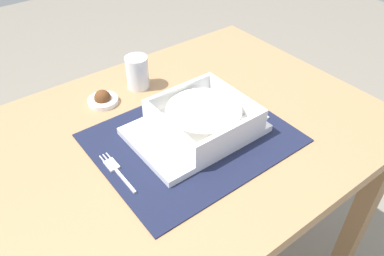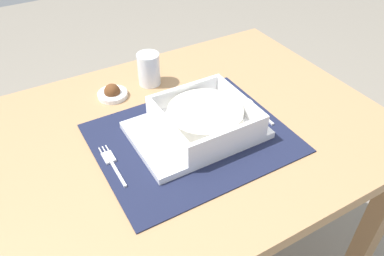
{
  "view_description": "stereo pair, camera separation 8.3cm",
  "coord_description": "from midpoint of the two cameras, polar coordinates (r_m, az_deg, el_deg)",
  "views": [
    {
      "loc": [
        -0.37,
        -0.55,
        1.27
      ],
      "look_at": [
        0.02,
        -0.04,
        0.74
      ],
      "focal_mm": 35.44,
      "sensor_mm": 36.0,
      "label": 1
    },
    {
      "loc": [
        -0.3,
        -0.6,
        1.27
      ],
      "look_at": [
        0.02,
        -0.04,
        0.74
      ],
      "focal_mm": 35.44,
      "sensor_mm": 36.0,
      "label": 2
    }
  ],
  "objects": [
    {
      "name": "porridge_bowl",
      "position": [
        0.84,
        4.78,
        1.48
      ],
      "size": [
        0.2,
        0.2,
        0.05
      ],
      "color": "white",
      "rests_on": "serving_plate"
    },
    {
      "name": "dining_table",
      "position": [
        0.94,
        0.18,
        -5.45
      ],
      "size": [
        0.99,
        0.7,
        0.71
      ],
      "color": "#A37A51",
      "rests_on": "ground"
    },
    {
      "name": "placemat",
      "position": [
        0.85,
        2.8,
        -1.6
      ],
      "size": [
        0.42,
        0.34,
        0.0
      ],
      "primitive_type": "cube",
      "color": "#191E38",
      "rests_on": "dining_table"
    },
    {
      "name": "fork",
      "position": [
        0.79,
        -9.14,
        -5.24
      ],
      "size": [
        0.02,
        0.13,
        0.0
      ],
      "rotation": [
        0.0,
        0.0,
        -0.07
      ],
      "color": "silver",
      "rests_on": "placemat"
    },
    {
      "name": "drinking_glass",
      "position": [
        1.01,
        -4.15,
        8.51
      ],
      "size": [
        0.06,
        0.06,
        0.09
      ],
      "color": "white",
      "rests_on": "dining_table"
    },
    {
      "name": "serving_plate",
      "position": [
        0.85,
        3.39,
        -0.4
      ],
      "size": [
        0.29,
        0.21,
        0.02
      ],
      "primitive_type": "cube",
      "color": "white",
      "rests_on": "placemat"
    },
    {
      "name": "butter_knife",
      "position": [
        0.92,
        11.38,
        1.61
      ],
      "size": [
        0.01,
        0.14,
        0.01
      ],
      "rotation": [
        0.0,
        0.0,
        0.07
      ],
      "color": "black",
      "rests_on": "placemat"
    },
    {
      "name": "condiment_saucer",
      "position": [
        0.99,
        -9.55,
        5.11
      ],
      "size": [
        0.08,
        0.08,
        0.04
      ],
      "color": "white",
      "rests_on": "dining_table"
    },
    {
      "name": "spoon",
      "position": [
        0.95,
        11.3,
        3.38
      ],
      "size": [
        0.02,
        0.12,
        0.01
      ],
      "rotation": [
        0.0,
        0.0,
        -0.03
      ],
      "color": "silver",
      "rests_on": "placemat"
    }
  ]
}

